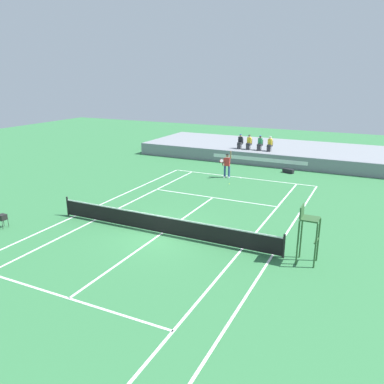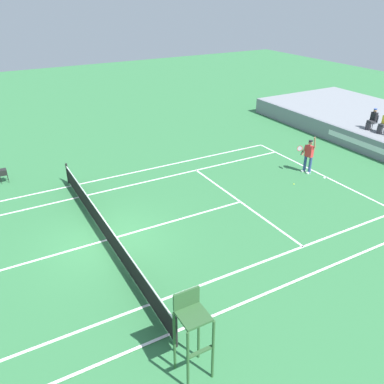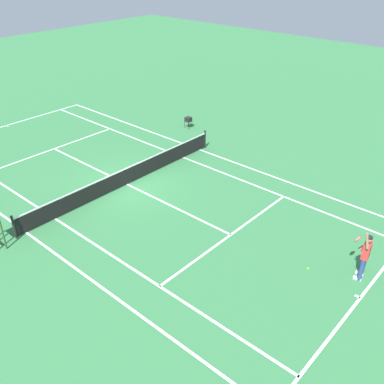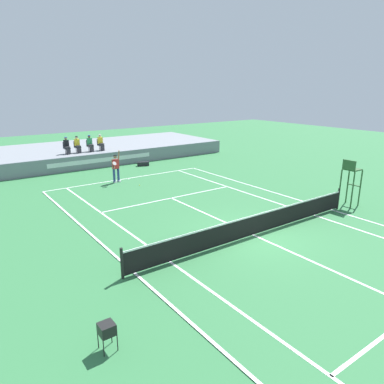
% 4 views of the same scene
% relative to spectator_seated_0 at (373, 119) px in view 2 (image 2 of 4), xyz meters
% --- Properties ---
extents(ground_plane, '(80.00, 80.00, 0.00)m').
position_rel_spectator_seated_0_xyz_m(ground_plane, '(2.16, -17.63, -1.70)').
color(ground_plane, '#337542').
extents(court, '(11.08, 23.88, 0.03)m').
position_rel_spectator_seated_0_xyz_m(court, '(2.16, -17.63, -1.69)').
color(court, '#337542').
rests_on(court, ground).
extents(net, '(11.98, 0.10, 1.07)m').
position_rel_spectator_seated_0_xyz_m(net, '(2.16, -17.63, -1.18)').
color(net, black).
rests_on(net, ground).
extents(spectator_seated_0, '(0.44, 0.60, 1.27)m').
position_rel_spectator_seated_0_xyz_m(spectator_seated_0, '(0.00, 0.00, 0.00)').
color(spectator_seated_0, '#474C56').
rests_on(spectator_seated_0, bleacher_platform).
extents(spectator_seated_1, '(0.44, 0.60, 1.27)m').
position_rel_spectator_seated_0_xyz_m(spectator_seated_1, '(0.82, 0.00, 0.00)').
color(spectator_seated_1, '#474C56').
rests_on(spectator_seated_1, bleacher_platform).
extents(tennis_player, '(0.75, 0.72, 2.08)m').
position_rel_spectator_seated_0_xyz_m(tennis_player, '(1.15, -6.21, -0.71)').
color(tennis_player, navy).
rests_on(tennis_player, ground).
extents(tennis_ball, '(0.07, 0.07, 0.07)m').
position_rel_spectator_seated_0_xyz_m(tennis_ball, '(1.97, -7.81, -1.67)').
color(tennis_ball, '#D1E533').
rests_on(tennis_ball, ground).
extents(umpire_chair, '(0.77, 0.77, 2.44)m').
position_rel_spectator_seated_0_xyz_m(umpire_chair, '(8.99, -17.63, -0.15)').
color(umpire_chair, '#2D562D').
rests_on(umpire_chair, ground).
extents(ball_hopper, '(0.36, 0.36, 0.70)m').
position_rel_spectator_seated_0_xyz_m(ball_hopper, '(-5.48, -20.45, -1.13)').
color(ball_hopper, black).
rests_on(ball_hopper, ground).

